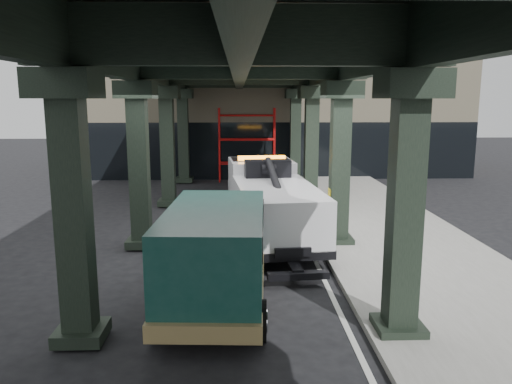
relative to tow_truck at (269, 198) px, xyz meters
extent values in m
plane|color=black|center=(-0.55, -3.25, -1.27)|extent=(90.00, 90.00, 0.00)
cube|color=gray|center=(3.95, -1.25, -1.20)|extent=(5.00, 40.00, 0.15)
cube|color=silver|center=(1.15, -1.25, -1.27)|extent=(0.12, 38.00, 0.01)
cube|color=black|center=(2.05, -7.25, 1.23)|extent=(0.55, 0.55, 5.00)
cube|color=black|center=(2.05, -7.25, 3.48)|extent=(1.10, 1.10, 0.50)
cube|color=black|center=(2.05, -7.25, -1.09)|extent=(0.90, 0.90, 0.24)
cube|color=black|center=(2.05, -1.25, 1.23)|extent=(0.55, 0.55, 5.00)
cube|color=black|center=(2.05, -1.25, 3.48)|extent=(1.10, 1.10, 0.50)
cube|color=black|center=(2.05, -1.25, -1.09)|extent=(0.90, 0.90, 0.24)
cube|color=black|center=(2.05, 4.75, 1.23)|extent=(0.55, 0.55, 5.00)
cube|color=black|center=(2.05, 4.75, 3.48)|extent=(1.10, 1.10, 0.50)
cube|color=black|center=(2.05, 4.75, -1.09)|extent=(0.90, 0.90, 0.24)
cube|color=black|center=(2.05, 10.75, 1.23)|extent=(0.55, 0.55, 5.00)
cube|color=black|center=(2.05, 10.75, 3.48)|extent=(1.10, 1.10, 0.50)
cube|color=black|center=(2.05, 10.75, -1.09)|extent=(0.90, 0.90, 0.24)
cube|color=black|center=(-3.95, -7.25, 1.23)|extent=(0.55, 0.55, 5.00)
cube|color=black|center=(-3.95, -7.25, 3.48)|extent=(1.10, 1.10, 0.50)
cube|color=black|center=(-3.95, -7.25, -1.09)|extent=(0.90, 0.90, 0.24)
cube|color=black|center=(-3.95, -1.25, 1.23)|extent=(0.55, 0.55, 5.00)
cube|color=black|center=(-3.95, -1.25, 3.48)|extent=(1.10, 1.10, 0.50)
cube|color=black|center=(-3.95, -1.25, -1.09)|extent=(0.90, 0.90, 0.24)
cube|color=black|center=(-3.95, 4.75, 1.23)|extent=(0.55, 0.55, 5.00)
cube|color=black|center=(-3.95, 4.75, 3.48)|extent=(1.10, 1.10, 0.50)
cube|color=black|center=(-3.95, 4.75, -1.09)|extent=(0.90, 0.90, 0.24)
cube|color=black|center=(-3.95, 10.75, 1.23)|extent=(0.55, 0.55, 5.00)
cube|color=black|center=(-3.95, 10.75, 3.48)|extent=(1.10, 1.10, 0.50)
cube|color=black|center=(-3.95, 10.75, -1.09)|extent=(0.90, 0.90, 0.24)
cube|color=black|center=(2.05, -1.25, 4.28)|extent=(0.35, 32.00, 1.10)
cube|color=black|center=(-3.95, -1.25, 4.28)|extent=(0.35, 32.00, 1.10)
cube|color=black|center=(-0.95, -1.25, 4.28)|extent=(0.35, 32.00, 1.10)
cube|color=black|center=(-0.95, -1.25, 4.98)|extent=(7.40, 32.00, 0.30)
cube|color=#C6B793|center=(1.45, 16.75, 2.73)|extent=(22.00, 10.00, 8.00)
cylinder|color=red|center=(-2.05, 11.65, 0.73)|extent=(0.08, 0.08, 4.00)
cylinder|color=red|center=(-2.05, 10.85, 0.73)|extent=(0.08, 0.08, 4.00)
cylinder|color=red|center=(0.95, 11.65, 0.73)|extent=(0.08, 0.08, 4.00)
cylinder|color=red|center=(0.95, 10.85, 0.73)|extent=(0.08, 0.08, 4.00)
cylinder|color=red|center=(-0.55, 11.65, -0.27)|extent=(3.00, 0.08, 0.08)
cylinder|color=red|center=(-0.55, 11.65, 1.03)|extent=(3.00, 0.08, 0.08)
cylinder|color=red|center=(-0.55, 11.65, 2.33)|extent=(3.00, 0.08, 0.08)
cube|color=black|center=(0.05, -0.49, -0.61)|extent=(1.61, 7.13, 0.24)
cube|color=silver|center=(-0.18, 1.90, 0.19)|extent=(2.42, 2.46, 1.70)
cube|color=silver|center=(-0.28, 2.89, -0.28)|extent=(2.27, 0.87, 0.85)
cube|color=black|center=(-0.21, 2.14, 0.66)|extent=(2.18, 1.42, 0.80)
cube|color=silver|center=(0.15, -1.57, 0.00)|extent=(2.70, 4.91, 1.32)
cube|color=orange|center=(-0.16, 1.72, 1.13)|extent=(1.71, 0.42, 0.15)
cube|color=black|center=(-0.03, 0.31, 0.94)|extent=(1.55, 0.71, 0.57)
cylinder|color=black|center=(0.13, -1.38, 0.71)|extent=(0.54, 3.30, 1.26)
cube|color=black|center=(0.38, -3.96, -0.94)|extent=(0.41, 1.34, 0.17)
cube|color=black|center=(0.44, -4.62, -0.99)|extent=(1.52, 0.38, 0.17)
cylinder|color=black|center=(-1.24, 2.09, -0.75)|extent=(0.43, 1.06, 1.04)
cylinder|color=silver|center=(-1.24, 2.09, -0.75)|extent=(0.42, 0.60, 0.57)
cylinder|color=black|center=(0.82, 2.28, -0.75)|extent=(0.43, 1.06, 1.04)
cylinder|color=silver|center=(0.82, 2.28, -0.75)|extent=(0.42, 0.60, 0.57)
cylinder|color=black|center=(-0.94, -1.01, -0.75)|extent=(0.43, 1.06, 1.04)
cylinder|color=silver|center=(-0.94, -1.01, -0.75)|extent=(0.42, 0.60, 0.57)
cylinder|color=black|center=(1.12, -0.81, -0.75)|extent=(0.43, 1.06, 1.04)
cylinder|color=silver|center=(1.12, -0.81, -0.75)|extent=(0.42, 0.60, 0.57)
cylinder|color=black|center=(-0.83, -2.23, -0.75)|extent=(0.43, 1.06, 1.04)
cylinder|color=silver|center=(-0.83, -2.23, -0.75)|extent=(0.42, 0.60, 0.57)
cylinder|color=black|center=(1.24, -2.03, -0.75)|extent=(0.43, 1.06, 1.04)
cylinder|color=silver|center=(1.24, -2.03, -0.75)|extent=(0.42, 0.60, 0.57)
cube|color=#103A33|center=(-1.35, -3.22, -0.36)|extent=(2.02, 1.16, 0.86)
cube|color=#103A33|center=(-1.49, -5.85, 0.02)|extent=(2.24, 4.41, 1.87)
cube|color=olive|center=(-1.47, -5.47, -0.75)|extent=(2.33, 5.46, 0.34)
cube|color=black|center=(-1.37, -3.60, 0.40)|extent=(1.89, 0.51, 0.80)
cube|color=black|center=(-1.48, -5.56, 0.50)|extent=(2.22, 3.55, 0.53)
cube|color=silver|center=(-1.32, -2.72, -0.75)|extent=(1.92, 0.22, 0.29)
cylinder|color=black|center=(-2.31, -3.22, -0.87)|extent=(0.31, 0.82, 0.80)
cylinder|color=silver|center=(-2.31, -3.22, -0.87)|extent=(0.33, 0.46, 0.44)
cylinder|color=black|center=(-0.40, -3.32, -0.87)|extent=(0.31, 0.82, 0.80)
cylinder|color=silver|center=(-0.40, -3.32, -0.87)|extent=(0.33, 0.46, 0.44)
cylinder|color=black|center=(-2.52, -7.23, -0.87)|extent=(0.31, 0.82, 0.80)
cylinder|color=silver|center=(-2.52, -7.23, -0.87)|extent=(0.33, 0.46, 0.44)
cylinder|color=black|center=(-0.61, -7.34, -0.87)|extent=(0.31, 0.82, 0.80)
cylinder|color=silver|center=(-0.61, -7.34, -0.87)|extent=(0.33, 0.46, 0.44)
camera|label=1|loc=(-0.97, -16.06, 3.23)|focal=35.00mm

